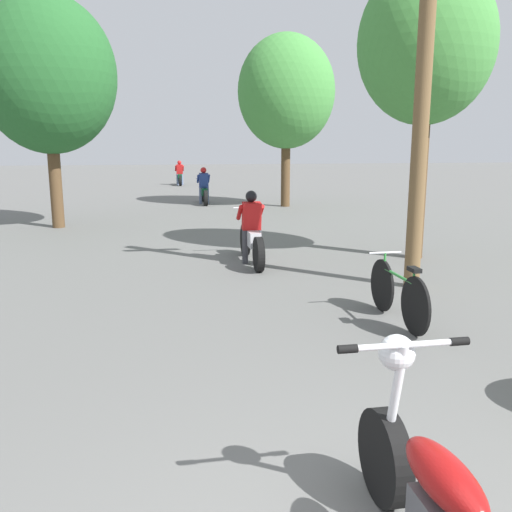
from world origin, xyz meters
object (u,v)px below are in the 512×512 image
object	(u,v)px
roadside_tree_right_far	(286,92)
motorcycle_foreground	(436,502)
roadside_tree_left	(48,75)
utility_pole	(423,91)
roadside_tree_right_near	(426,46)
motorcycle_rider_far	(180,176)
motorcycle_rider_lead	(251,236)
motorcycle_rider_mid	(204,190)
bicycle_parked	(398,293)

from	to	relation	value
roadside_tree_right_far	motorcycle_foreground	distance (m)	17.46
roadside_tree_left	utility_pole	bearing A→B (deg)	-48.76
roadside_tree_right_near	roadside_tree_right_far	xyz separation A→B (m)	(-0.45, 9.24, 0.01)
motorcycle_foreground	motorcycle_rider_far	bearing A→B (deg)	90.31
motorcycle_foreground	motorcycle_rider_lead	world-z (taller)	motorcycle_rider_lead
roadside_tree_left	motorcycle_foreground	world-z (taller)	roadside_tree_left
utility_pole	motorcycle_rider_mid	distance (m)	13.16
motorcycle_rider_lead	motorcycle_rider_mid	world-z (taller)	motorcycle_rider_mid
motorcycle_foreground	roadside_tree_left	bearing A→B (deg)	107.18
motorcycle_rider_mid	motorcycle_rider_lead	bearing A→B (deg)	-89.94
utility_pole	motorcycle_rider_mid	xyz separation A→B (m)	(-2.19, 12.74, -2.45)
roadside_tree_left	motorcycle_rider_far	size ratio (longest dim) A/B	3.08
roadside_tree_right_far	motorcycle_rider_lead	xyz separation A→B (m)	(-2.80, -9.15, -3.45)
roadside_tree_left	motorcycle_rider_mid	size ratio (longest dim) A/B	2.86
bicycle_parked	roadside_tree_right_near	bearing A→B (deg)	61.03
roadside_tree_left	motorcycle_rider_far	bearing A→B (deg)	75.67
utility_pole	motorcycle_rider_far	bearing A→B (deg)	96.82
roadside_tree_left	motorcycle_rider_far	world-z (taller)	roadside_tree_left
motorcycle_foreground	motorcycle_rider_far	size ratio (longest dim) A/B	1.02
roadside_tree_right_far	motorcycle_foreground	bearing A→B (deg)	-100.66
utility_pole	bicycle_parked	world-z (taller)	utility_pole
roadside_tree_right_near	motorcycle_rider_mid	bearing A→B (deg)	106.97
motorcycle_rider_lead	motorcycle_rider_mid	distance (m)	10.56
roadside_tree_right_near	motorcycle_foreground	bearing A→B (deg)	-115.52
motorcycle_rider_lead	motorcycle_rider_mid	xyz separation A→B (m)	(-0.01, 10.56, 0.00)
utility_pole	motorcycle_rider_lead	distance (m)	3.94
roadside_tree_left	motorcycle_rider_lead	distance (m)	7.66
roadside_tree_right_far	utility_pole	bearing A→B (deg)	-93.12
motorcycle_rider_far	motorcycle_rider_mid	bearing A→B (deg)	-87.03
motorcycle_foreground	motorcycle_rider_lead	distance (m)	7.66
roadside_tree_left	motorcycle_rider_lead	xyz separation A→B (m)	(4.37, -5.29, -3.41)
motorcycle_rider_mid	motorcycle_rider_far	world-z (taller)	motorcycle_rider_mid
motorcycle_foreground	motorcycle_rider_lead	size ratio (longest dim) A/B	0.92
motorcycle_rider_far	roadside_tree_left	bearing A→B (deg)	-104.33
roadside_tree_right_near	motorcycle_rider_mid	world-z (taller)	roadside_tree_right_near
roadside_tree_left	motorcycle_rider_mid	distance (m)	7.64
roadside_tree_right_near	motorcycle_foreground	size ratio (longest dim) A/B	2.80
roadside_tree_right_near	roadside_tree_left	xyz separation A→B (m)	(-7.61, 5.39, -0.04)
roadside_tree_right_far	roadside_tree_right_near	bearing A→B (deg)	-87.24
roadside_tree_right_near	motorcycle_rider_lead	distance (m)	4.73
utility_pole	motorcycle_rider_far	size ratio (longest dim) A/B	2.99
motorcycle_foreground	utility_pole	bearing A→B (deg)	65.07
roadside_tree_right_far	bicycle_parked	size ratio (longest dim) A/B	3.56
motorcycle_rider_lead	motorcycle_rider_mid	bearing A→B (deg)	90.06
motorcycle_rider_lead	motorcycle_rider_far	bearing A→B (deg)	91.46
motorcycle_foreground	motorcycle_rider_mid	bearing A→B (deg)	88.88
motorcycle_rider_mid	motorcycle_rider_far	bearing A→B (deg)	92.97
roadside_tree_right_far	motorcycle_rider_mid	size ratio (longest dim) A/B	2.86
roadside_tree_left	bicycle_parked	world-z (taller)	roadside_tree_left
utility_pole	motorcycle_rider_far	world-z (taller)	utility_pole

